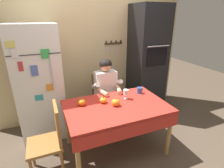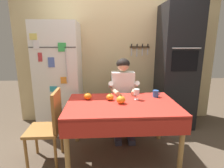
# 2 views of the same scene
# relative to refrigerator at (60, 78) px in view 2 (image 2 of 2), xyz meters

# --- Properties ---
(ground_plane) EXTENTS (10.00, 10.00, 0.00)m
(ground_plane) POSITION_rel_refrigerator_xyz_m (0.95, -0.96, -0.90)
(ground_plane) COLOR brown
(ground_plane) RESTS_ON ground
(back_wall_assembly) EXTENTS (3.70, 0.13, 2.60)m
(back_wall_assembly) POSITION_rel_refrigerator_xyz_m (1.00, 0.39, 0.40)
(back_wall_assembly) COLOR #D1B784
(back_wall_assembly) RESTS_ON ground
(refrigerator) EXTENTS (0.68, 0.71, 1.80)m
(refrigerator) POSITION_rel_refrigerator_xyz_m (0.00, 0.00, 0.00)
(refrigerator) COLOR white
(refrigerator) RESTS_ON ground
(wall_oven) EXTENTS (0.60, 0.64, 2.10)m
(wall_oven) POSITION_rel_refrigerator_xyz_m (2.00, 0.04, 0.15)
(wall_oven) COLOR black
(wall_oven) RESTS_ON ground
(dining_table) EXTENTS (1.40, 0.90, 0.74)m
(dining_table) POSITION_rel_refrigerator_xyz_m (0.95, -0.88, -0.24)
(dining_table) COLOR tan
(dining_table) RESTS_ON ground
(chair_behind_person) EXTENTS (0.40, 0.40, 0.93)m
(chair_behind_person) POSITION_rel_refrigerator_xyz_m (1.04, -0.09, -0.39)
(chair_behind_person) COLOR brown
(chair_behind_person) RESTS_ON ground
(seated_person) EXTENTS (0.47, 0.55, 1.25)m
(seated_person) POSITION_rel_refrigerator_xyz_m (1.04, -0.28, -0.16)
(seated_person) COLOR #38384C
(seated_person) RESTS_ON ground
(chair_left_side) EXTENTS (0.40, 0.40, 0.93)m
(chair_left_side) POSITION_rel_refrigerator_xyz_m (0.05, -0.93, -0.39)
(chair_left_side) COLOR #9E6B33
(chair_left_side) RESTS_ON ground
(coffee_mug) EXTENTS (0.11, 0.08, 0.10)m
(coffee_mug) POSITION_rel_refrigerator_xyz_m (1.45, -0.63, -0.11)
(coffee_mug) COLOR #2D569E
(coffee_mug) RESTS_ON dining_table
(wine_glass) EXTENTS (0.08, 0.08, 0.15)m
(wine_glass) POSITION_rel_refrigerator_xyz_m (1.16, -0.73, -0.06)
(wine_glass) COLOR white
(wine_glass) RESTS_ON dining_table
(pumpkin_large) EXTENTS (0.11, 0.11, 0.11)m
(pumpkin_large) POSITION_rel_refrigerator_xyz_m (0.51, -0.68, -0.12)
(pumpkin_large) COLOR orange
(pumpkin_large) RESTS_ON dining_table
(pumpkin_medium) EXTENTS (0.10, 0.10, 0.11)m
(pumpkin_medium) POSITION_rel_refrigerator_xyz_m (0.81, -0.73, -0.12)
(pumpkin_medium) COLOR orange
(pumpkin_medium) RESTS_ON dining_table
(pumpkin_small) EXTENTS (0.11, 0.11, 0.12)m
(pumpkin_small) POSITION_rel_refrigerator_xyz_m (0.94, -0.87, -0.11)
(pumpkin_small) COLOR orange
(pumpkin_small) RESTS_ON dining_table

